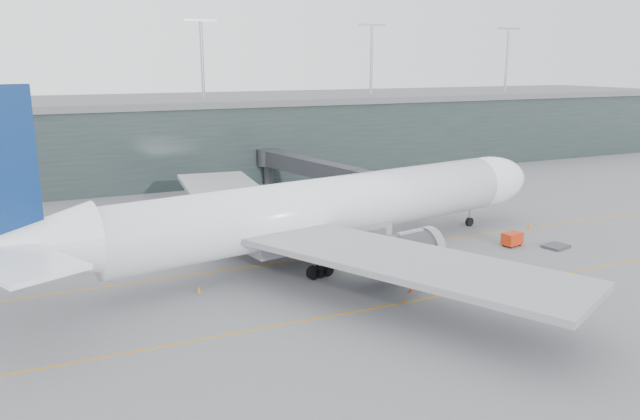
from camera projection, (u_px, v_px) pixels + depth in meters
name	position (u px, v px, depth m)	size (l,w,h in m)	color
ground	(268.00, 253.00, 73.66)	(320.00, 320.00, 0.00)	slate
taxiline_a	(280.00, 263.00, 70.11)	(160.00, 0.25, 0.02)	#C28012
taxiline_b	(343.00, 314.00, 55.93)	(160.00, 0.25, 0.02)	#C28012
taxiline_lead_main	(254.00, 212.00, 93.38)	(0.25, 60.00, 0.02)	#C28012
terminal	(168.00, 136.00, 123.28)	(240.00, 36.00, 29.00)	#1E2929
main_aircraft	(321.00, 210.00, 70.42)	(72.14, 66.90, 20.31)	white
jet_bridge	(331.00, 170.00, 100.71)	(11.74, 44.51, 6.56)	#2A2A2F
gse_cart	(512.00, 239.00, 76.25)	(2.71, 2.03, 1.67)	red
baggage_dolly	(556.00, 246.00, 75.76)	(2.96, 2.37, 0.30)	#36353A
uld_a	(218.00, 228.00, 80.50)	(2.33, 1.93, 1.99)	#3C3C41
uld_b	(216.00, 224.00, 82.90)	(2.38, 2.15, 1.78)	#3C3C41
uld_c	(230.00, 226.00, 82.19)	(2.22, 2.00, 1.67)	#3C3C41
cone_nose	(529.00, 226.00, 84.28)	(0.45, 0.45, 0.72)	#FA550D
cone_wing_stbd	(411.00, 289.00, 61.11)	(0.44, 0.44, 0.70)	#CC400B
cone_wing_port	(315.00, 223.00, 86.03)	(0.46, 0.46, 0.73)	#F13D0D
cone_tail	(199.00, 289.00, 61.14)	(0.40, 0.40, 0.64)	orange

